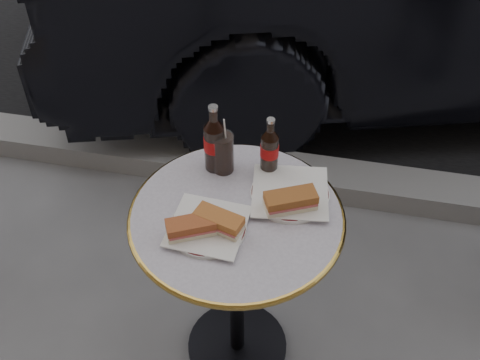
% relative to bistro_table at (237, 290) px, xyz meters
% --- Properties ---
extents(ground, '(80.00, 80.00, 0.00)m').
position_rel_bistro_table_xyz_m(ground, '(0.00, 0.00, -0.37)').
color(ground, slate).
rests_on(ground, ground).
extents(curb, '(40.00, 0.20, 0.12)m').
position_rel_bistro_table_xyz_m(curb, '(0.00, 0.90, -0.32)').
color(curb, gray).
rests_on(curb, ground).
extents(bistro_table, '(0.62, 0.62, 0.73)m').
position_rel_bistro_table_xyz_m(bistro_table, '(0.00, 0.00, 0.00)').
color(bistro_table, '#BAB2C4').
rests_on(bistro_table, ground).
extents(plate_left, '(0.26, 0.26, 0.01)m').
position_rel_bistro_table_xyz_m(plate_left, '(-0.07, -0.07, 0.37)').
color(plate_left, silver).
rests_on(plate_left, bistro_table).
extents(plate_right, '(0.24, 0.24, 0.01)m').
position_rel_bistro_table_xyz_m(plate_right, '(0.14, 0.10, 0.37)').
color(plate_right, white).
rests_on(plate_right, bistro_table).
extents(sandwich_left_a, '(0.15, 0.11, 0.05)m').
position_rel_bistro_table_xyz_m(sandwich_left_a, '(-0.10, -0.11, 0.40)').
color(sandwich_left_a, '#A6502A').
rests_on(sandwich_left_a, plate_left).
extents(sandwich_left_b, '(0.15, 0.10, 0.05)m').
position_rel_bistro_table_xyz_m(sandwich_left_b, '(-0.03, -0.07, 0.40)').
color(sandwich_left_b, '#B4652D').
rests_on(sandwich_left_b, plate_left).
extents(sandwich_right, '(0.16, 0.12, 0.05)m').
position_rel_bistro_table_xyz_m(sandwich_right, '(0.15, 0.04, 0.40)').
color(sandwich_right, '#9B5627').
rests_on(sandwich_right, plate_right).
extents(cola_bottle_left, '(0.08, 0.08, 0.23)m').
position_rel_bistro_table_xyz_m(cola_bottle_left, '(-0.10, 0.18, 0.48)').
color(cola_bottle_left, black).
rests_on(cola_bottle_left, bistro_table).
extents(cola_bottle_right, '(0.07, 0.07, 0.20)m').
position_rel_bistro_table_xyz_m(cola_bottle_right, '(0.06, 0.20, 0.47)').
color(cola_bottle_right, black).
rests_on(cola_bottle_right, bistro_table).
extents(cola_glass, '(0.07, 0.07, 0.13)m').
position_rel_bistro_table_xyz_m(cola_glass, '(-0.08, 0.17, 0.43)').
color(cola_glass, black).
rests_on(cola_glass, bistro_table).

